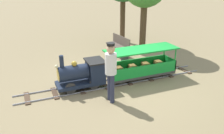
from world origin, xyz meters
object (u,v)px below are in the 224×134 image
at_px(locomotive, 83,74).
at_px(park_bench, 118,46).
at_px(passenger_car, 141,66).
at_px(conductor_person, 111,68).

height_order(locomotive, park_bench, locomotive).
xyz_separation_m(locomotive, passenger_car, (0.00, -1.94, -0.06)).
height_order(conductor_person, park_bench, conductor_person).
bearing_deg(park_bench, conductor_person, 152.76).
relative_size(passenger_car, park_bench, 1.76).
relative_size(locomotive, park_bench, 1.08).
bearing_deg(passenger_car, park_bench, -6.45).
bearing_deg(park_bench, passenger_car, 173.55).
relative_size(locomotive, passenger_car, 0.61).
height_order(locomotive, passenger_car, locomotive).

